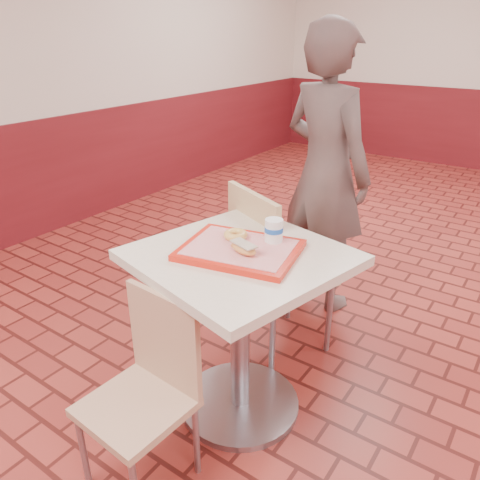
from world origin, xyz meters
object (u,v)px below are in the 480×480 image
Objects in this scene: chair_main_front at (148,384)px; chair_main_back at (271,265)px; serving_tray at (240,250)px; customer at (325,173)px; paper_cup at (274,230)px; ring_donut at (236,235)px; long_john_donut at (243,248)px; main_table at (240,308)px.

chair_main_back is (-0.04, 0.98, 0.09)m from chair_main_front.
serving_tray is (0.13, -0.48, 0.32)m from chair_main_back.
customer reaches higher than paper_cup.
chair_main_front is 0.71m from ring_donut.
long_john_donut is 0.18m from paper_cup.
chair_main_back is 0.59m from serving_tray.
chair_main_back is 0.55× the size of customer.
ring_donut is at bearing 137.64° from main_table.
ring_donut is (-0.06, 0.06, 0.32)m from main_table.
customer is (-0.07, 1.66, 0.44)m from chair_main_front.
customer is at bearing 95.94° from chair_main_front.
long_john_donut reaches higher than main_table.
paper_cup reaches higher than chair_main_front.
long_john_donut is at bearing -42.13° from ring_donut.
customer is at bearing 99.77° from long_john_donut.
chair_main_front is 0.98m from chair_main_back.
main_table is at bearing -90.00° from serving_tray.
chair_main_front is 0.65m from serving_tray.
serving_tray is at bearing 129.90° from chair_main_back.
main_table is at bearing 138.24° from long_john_donut.
ring_donut is (-0.06, 0.06, 0.03)m from serving_tray.
chair_main_back is at bearing 95.74° from chair_main_front.
ring_donut is 0.14m from long_john_donut.
long_john_donut is (0.04, -0.04, 0.33)m from main_table.
chair_main_back is (-0.13, 0.48, -0.03)m from main_table.
paper_cup is (0.25, -1.03, 0.04)m from customer.
customer reaches higher than chair_main_front.
ring_donut reaches higher than main_table.
long_john_donut is (0.21, -1.20, 0.01)m from customer.
serving_tray is 0.17m from paper_cup.
serving_tray is 0.09m from ring_donut.
paper_cup is at bearing 119.97° from customer.
serving_tray is (0.00, 0.00, 0.29)m from main_table.
customer is (-0.16, 1.16, 0.32)m from main_table.
chair_main_front is at bearing -106.63° from long_john_donut.
ring_donut is at bearing 137.87° from long_john_donut.
long_john_donut is (0.14, 0.46, 0.45)m from chair_main_front.
paper_cup is (0.22, -0.35, 0.38)m from chair_main_back.
customer is 1.22m from long_john_donut.
serving_tray is (0.09, 0.49, 0.41)m from chair_main_front.
chair_main_front is at bearing -100.71° from main_table.
chair_main_front is at bearing -100.71° from serving_tray.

